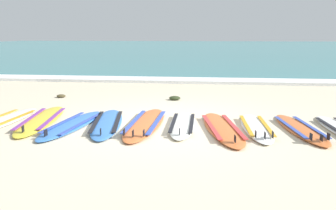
% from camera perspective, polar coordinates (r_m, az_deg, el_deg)
% --- Properties ---
extents(ground_plane, '(80.00, 80.00, 0.00)m').
position_cam_1_polar(ground_plane, '(6.69, -0.10, -3.14)').
color(ground_plane, beige).
extents(sea, '(80.00, 60.00, 0.10)m').
position_cam_1_polar(sea, '(41.72, 5.28, 9.90)').
color(sea, teal).
rests_on(sea, ground).
extents(wave_foam_strip, '(80.00, 1.08, 0.11)m').
position_cam_1_polar(wave_foam_strip, '(12.36, 2.85, 4.27)').
color(wave_foam_strip, white).
rests_on(wave_foam_strip, ground).
extents(surfboard_0, '(0.74, 2.42, 0.18)m').
position_cam_1_polar(surfboard_0, '(7.49, -26.89, -2.53)').
color(surfboard_0, silver).
rests_on(surfboard_0, ground).
extents(surfboard_1, '(0.99, 2.55, 0.18)m').
position_cam_1_polar(surfboard_1, '(7.29, -21.02, -2.39)').
color(surfboard_1, yellow).
rests_on(surfboard_1, ground).
extents(surfboard_2, '(0.86, 2.30, 0.18)m').
position_cam_1_polar(surfboard_2, '(6.73, -16.17, -3.23)').
color(surfboard_2, '#3875CC').
rests_on(surfboard_2, ground).
extents(surfboard_3, '(0.95, 2.36, 0.18)m').
position_cam_1_polar(surfboard_3, '(6.68, -10.49, -3.06)').
color(surfboard_3, '#3875CC').
rests_on(surfboard_3, ground).
extents(surfboard_4, '(0.73, 2.53, 0.18)m').
position_cam_1_polar(surfboard_4, '(6.56, -3.93, -3.17)').
color(surfboard_4, orange).
rests_on(surfboard_4, ground).
extents(surfboard_5, '(0.50, 2.00, 0.18)m').
position_cam_1_polar(surfboard_5, '(6.47, 2.53, -3.36)').
color(surfboard_5, silver).
rests_on(surfboard_5, ground).
extents(surfboard_6, '(0.98, 2.42, 0.18)m').
position_cam_1_polar(surfboard_6, '(6.31, 9.35, -3.93)').
color(surfboard_6, orange).
rests_on(surfboard_6, ground).
extents(surfboard_7, '(0.57, 2.06, 0.18)m').
position_cam_1_polar(surfboard_7, '(6.49, 14.96, -3.72)').
color(surfboard_7, white).
rests_on(surfboard_7, ground).
extents(surfboard_8, '(0.81, 2.17, 0.18)m').
position_cam_1_polar(surfboard_8, '(6.66, 21.83, -3.80)').
color(surfboard_8, orange).
rests_on(surfboard_8, ground).
extents(seaweed_clump_near_shoreline, '(0.25, 0.20, 0.09)m').
position_cam_1_polar(seaweed_clump_near_shoreline, '(9.81, -17.99, 1.50)').
color(seaweed_clump_near_shoreline, '#4C4228').
rests_on(seaweed_clump_near_shoreline, ground).
extents(seaweed_clump_mid_sand, '(0.31, 0.25, 0.11)m').
position_cam_1_polar(seaweed_clump_mid_sand, '(8.98, 1.17, 1.21)').
color(seaweed_clump_mid_sand, '#2D381E').
rests_on(seaweed_clump_mid_sand, ground).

